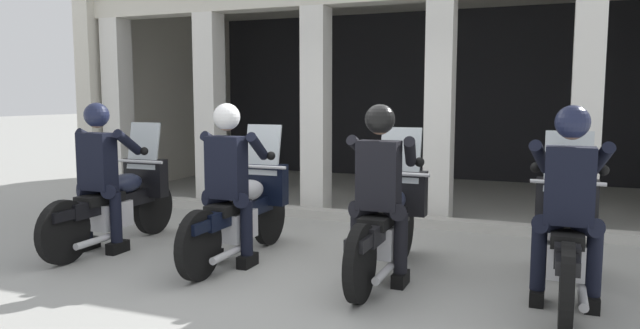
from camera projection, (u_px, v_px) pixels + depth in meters
ground_plane at (392, 210)px, 8.59m from camera, size 80.00×80.00×0.00m
station_building at (414, 65)px, 10.19m from camera, size 9.93×4.72×3.50m
kerb_strip at (364, 217)px, 7.81m from camera, size 9.43×0.24×0.12m
motorcycle_far_left at (120, 201)px, 6.54m from camera, size 0.62×2.04×1.35m
police_officer_far_left at (100, 164)px, 6.23m from camera, size 0.63×0.61×1.58m
motorcycle_center_left at (243, 209)px, 6.03m from camera, size 0.62×2.04×1.35m
police_officer_center_left at (228, 170)px, 5.72m from camera, size 0.63×0.61×1.58m
motorcycle_center_right at (388, 221)px, 5.46m from camera, size 0.62×2.04×1.35m
police_officer_center_right at (380, 178)px, 5.15m from camera, size 0.63×0.61×1.58m
motorcycle_far_right at (566, 237)px, 4.87m from camera, size 0.62×2.04×1.35m
police_officer_far_right at (569, 189)px, 4.55m from camera, size 0.63×0.61×1.58m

